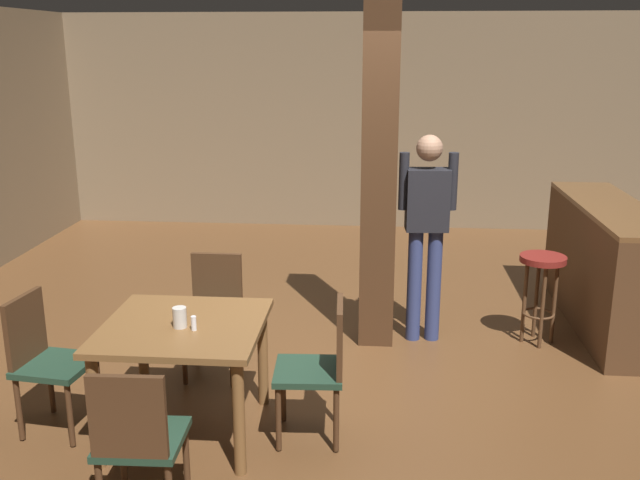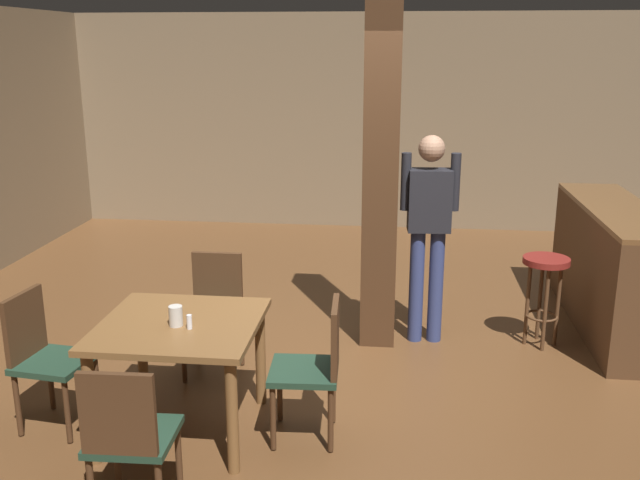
# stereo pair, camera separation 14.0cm
# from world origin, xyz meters

# --- Properties ---
(ground_plane) EXTENTS (10.80, 10.80, 0.00)m
(ground_plane) POSITION_xyz_m (0.00, 0.00, 0.00)
(ground_plane) COLOR brown
(wall_back) EXTENTS (8.00, 0.10, 2.80)m
(wall_back) POSITION_xyz_m (0.00, 4.50, 1.40)
(wall_back) COLOR #756047
(wall_back) RESTS_ON ground_plane
(pillar) EXTENTS (0.28, 0.28, 2.80)m
(pillar) POSITION_xyz_m (0.24, 0.58, 1.40)
(pillar) COLOR #422816
(pillar) RESTS_ON ground_plane
(dining_table) EXTENTS (0.98, 0.98, 0.75)m
(dining_table) POSITION_xyz_m (-0.94, -1.01, 0.63)
(dining_table) COLOR brown
(dining_table) RESTS_ON ground_plane
(chair_west) EXTENTS (0.47, 0.47, 0.89)m
(chair_west) POSITION_xyz_m (-1.83, -1.04, 0.51)
(chair_west) COLOR #1E3828
(chair_west) RESTS_ON ground_plane
(chair_north) EXTENTS (0.42, 0.42, 0.89)m
(chair_north) POSITION_xyz_m (-0.96, -0.12, 0.51)
(chair_north) COLOR #1E3828
(chair_north) RESTS_ON ground_plane
(chair_east) EXTENTS (0.44, 0.44, 0.89)m
(chair_east) POSITION_xyz_m (-0.09, -0.99, 0.51)
(chair_east) COLOR #1E3828
(chair_east) RESTS_ON ground_plane
(chair_south) EXTENTS (0.43, 0.43, 0.89)m
(chair_south) POSITION_xyz_m (-0.93, -1.92, 0.51)
(chair_south) COLOR #1E3828
(chair_south) RESTS_ON ground_plane
(napkin_cup) EXTENTS (0.08, 0.08, 0.13)m
(napkin_cup) POSITION_xyz_m (-0.94, -1.07, 0.81)
(napkin_cup) COLOR beige
(napkin_cup) RESTS_ON dining_table
(salt_shaker) EXTENTS (0.03, 0.03, 0.09)m
(salt_shaker) POSITION_xyz_m (-0.84, -1.11, 0.79)
(salt_shaker) COLOR silver
(salt_shaker) RESTS_ON dining_table
(standing_person) EXTENTS (0.47, 0.22, 1.72)m
(standing_person) POSITION_xyz_m (0.63, 0.63, 1.00)
(standing_person) COLOR black
(standing_person) RESTS_ON ground_plane
(bar_counter) EXTENTS (0.56, 2.14, 1.08)m
(bar_counter) POSITION_xyz_m (2.15, 1.11, 0.55)
(bar_counter) COLOR brown
(bar_counter) RESTS_ON ground_plane
(bar_stool_near) EXTENTS (0.37, 0.37, 0.75)m
(bar_stool_near) POSITION_xyz_m (1.58, 0.64, 0.57)
(bar_stool_near) COLOR maroon
(bar_stool_near) RESTS_ON ground_plane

